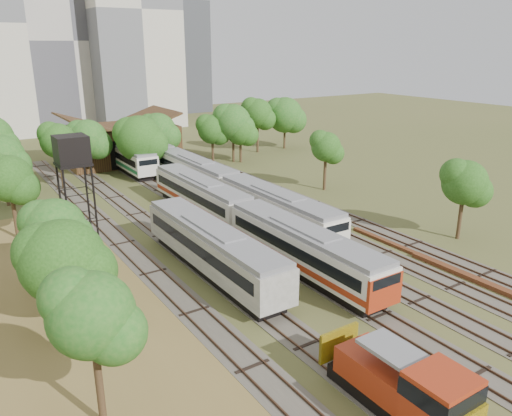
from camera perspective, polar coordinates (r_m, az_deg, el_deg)
ground at (r=34.47m, az=20.17°, el=-12.93°), size 240.00×240.00×0.00m
dry_grass_patch at (r=30.86m, az=-15.40°, el=-16.31°), size 14.00×60.00×0.04m
tracks at (r=51.16m, az=-2.95°, el=-1.43°), size 24.60×80.00×0.19m
railcar_red_set at (r=45.86m, az=-1.30°, el=-1.20°), size 3.02×34.58×3.73m
railcar_green_set at (r=62.74m, az=-6.83°, el=3.99°), size 3.01×52.08×3.72m
railcar_rear at (r=73.73m, az=-14.46°, el=5.66°), size 3.00×16.08×3.71m
shunter_locomotive at (r=26.02m, az=17.00°, el=-19.21°), size 2.69×8.10×3.53m
old_grey_coach at (r=39.06m, az=-4.99°, el=-4.60°), size 3.10×18.00×3.84m
water_tower at (r=46.53m, az=-20.29°, el=5.90°), size 2.80×2.80×9.72m
rail_pile_near at (r=42.09m, az=23.09°, el=-7.21°), size 0.69×10.29×0.34m
rail_pile_far at (r=46.97m, az=14.67°, el=-3.74°), size 0.50×8.05×0.26m
maintenance_shed at (r=79.71m, az=-15.34°, el=7.19°), size 16.45×11.55×7.58m
tree_band_left at (r=43.05m, az=-24.98°, el=0.02°), size 8.15×75.95×7.99m
tree_band_far at (r=73.59m, az=-9.88°, el=8.91°), size 51.69×11.55×9.55m
tree_band_right at (r=62.54m, az=6.68°, el=6.95°), size 4.70×42.57×7.43m
tower_centre at (r=119.80m, az=-21.20°, el=17.37°), size 20.00×18.00×36.00m
tower_right at (r=115.68m, az=-14.44°, el=20.98°), size 18.00×16.00×48.00m
tower_far_right at (r=139.76m, az=-8.59°, el=16.63°), size 12.00×12.00×28.00m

